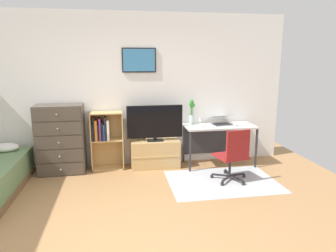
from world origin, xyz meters
The scene contains 13 objects.
ground_plane centered at (0.00, 0.00, 0.00)m, with size 7.20×7.20×0.00m, color #A87A4C.
wall_back_with_posters centered at (0.00, 2.43, 1.35)m, with size 6.12×0.09×2.70m.
area_rug centered at (1.59, 1.29, 0.00)m, with size 1.70×1.20×0.01m, color #B2B7BC.
dresser centered at (-0.97, 2.15, 0.58)m, with size 0.77×0.46×1.17m.
bookshelf centered at (-0.25, 2.22, 0.59)m, with size 0.55×0.30×1.01m.
tv_stand centered at (0.63, 2.17, 0.24)m, with size 0.86×0.41×0.49m.
television centered at (0.63, 2.15, 0.81)m, with size 0.98×0.16×0.63m.
desk centered at (1.79, 2.16, 0.60)m, with size 1.26×0.58×0.74m.
office_chair centered at (1.74, 1.26, 0.46)m, with size 0.58×0.57×0.86m.
laptop centered at (1.83, 2.18, 0.80)m, with size 0.41×0.43×0.16m.
computer_mouse centered at (2.09, 2.05, 0.76)m, with size 0.06×0.10×0.03m, color silver.
bamboo_vase centered at (1.32, 2.28, 0.97)m, with size 0.10×0.09×0.45m.
wine_glass centered at (1.41, 2.04, 0.87)m, with size 0.07×0.07×0.18m.
Camera 1 is at (-0.03, -3.07, 1.90)m, focal length 32.87 mm.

